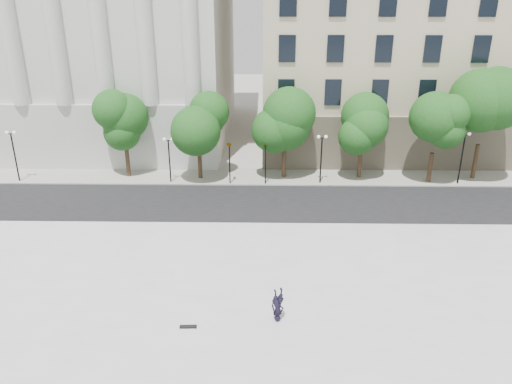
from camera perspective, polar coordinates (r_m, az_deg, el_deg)
ground at (r=22.89m, az=-4.99°, el=-20.03°), size 160.00×160.00×0.00m
plaza at (r=25.04m, az=-4.31°, el=-15.03°), size 44.00×22.00×0.45m
street at (r=38.11m, az=-2.35°, el=-1.49°), size 60.00×8.00×0.02m
far_sidewalk at (r=43.64m, az=-1.92°, el=1.75°), size 60.00×4.00×0.12m
building_west at (r=58.65m, az=-19.14°, el=18.75°), size 31.50×27.65×25.60m
building_east at (r=58.65m, az=19.57°, el=16.97°), size 36.00×26.15×23.00m
traffic_light_west at (r=40.94m, az=-3.08°, el=5.58°), size 0.87×1.58×4.13m
traffic_light_east at (r=40.82m, az=1.10°, el=5.64°), size 0.94×1.69×4.17m
person_lying at (r=24.84m, az=2.50°, el=-13.98°), size 1.25×1.89×0.48m
skateboard at (r=24.71m, az=-7.76°, el=-15.00°), size 0.81×0.23×0.08m
street_trees at (r=42.27m, az=9.01°, el=7.85°), size 33.80×4.97×8.00m
lamp_posts at (r=41.35m, az=-1.64°, el=4.86°), size 38.10×0.28×4.55m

